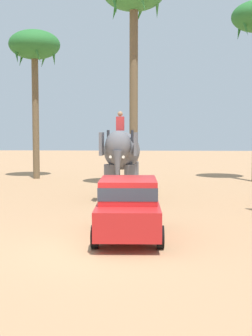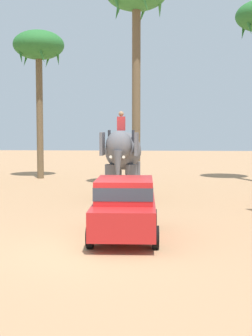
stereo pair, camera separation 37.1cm
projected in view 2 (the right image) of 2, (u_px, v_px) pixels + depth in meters
ground_plane at (93, 248)px, 12.02m from camera, size 120.00×120.00×0.00m
car_sedan_foreground at (125, 205)px, 13.18m from camera, size 1.99×4.16×1.70m
elephant_with_mahout at (123, 155)px, 20.63m from camera, size 1.68×3.89×3.88m
palm_tree_near_hut at (136, 2)px, 23.82m from camera, size 3.20×3.20×11.03m
palm_tree_left_of_road at (39, 50)px, 29.17m from camera, size 3.20×3.20×9.33m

